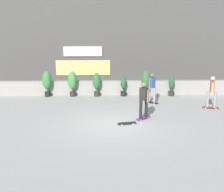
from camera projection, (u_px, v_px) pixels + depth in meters
ground_plane at (113, 124)px, 11.65m from camera, size 48.00×48.00×0.00m
planter_wall at (110, 88)px, 17.41m from camera, size 18.00×0.40×0.90m
building_backdrop at (109, 42)px, 20.70m from camera, size 20.00×2.08×6.50m
potted_plant_0 at (47, 82)px, 16.76m from camera, size 0.56×0.56×1.59m
potted_plant_1 at (72, 82)px, 16.80m from camera, size 0.55×0.55×1.58m
potted_plant_2 at (97, 83)px, 16.86m from camera, size 0.49×0.49×1.46m
potted_plant_3 at (123, 86)px, 16.95m from camera, size 0.36×0.36×1.19m
potted_plant_4 at (146, 81)px, 16.92m from camera, size 0.56×0.56×1.59m
potted_plant_5 at (171, 86)px, 17.03m from camera, size 0.37×0.37×1.20m
skater_foreground at (212, 91)px, 13.92m from camera, size 0.82×0.54×1.70m
skater_far_left at (144, 99)px, 12.11m from camera, size 0.74×0.66×1.70m
skater_far_right at (152, 87)px, 15.06m from camera, size 0.70×0.71×1.70m
skateboard_near_camera at (127, 123)px, 11.58m from camera, size 0.82×0.37×0.08m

